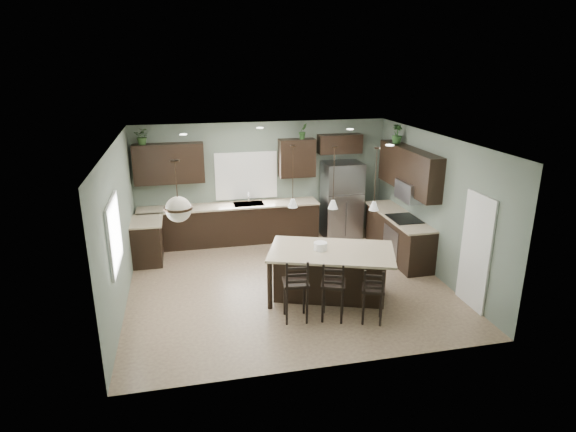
% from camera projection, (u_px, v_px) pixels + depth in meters
% --- Properties ---
extents(ground, '(6.00, 6.00, 0.00)m').
position_uv_depth(ground, '(287.00, 283.00, 9.41)').
color(ground, '#9E8466').
rests_on(ground, ground).
extents(pantry_door, '(0.04, 0.82, 2.04)m').
position_uv_depth(pantry_door, '(476.00, 252.00, 8.26)').
color(pantry_door, white).
rests_on(pantry_door, ground).
extents(window_back, '(1.35, 0.02, 1.00)m').
position_uv_depth(window_back, '(246.00, 176.00, 11.38)').
color(window_back, white).
rests_on(window_back, room_shell).
extents(window_left, '(0.02, 1.10, 1.00)m').
position_uv_depth(window_left, '(113.00, 234.00, 7.57)').
color(window_left, white).
rests_on(window_left, room_shell).
extents(left_return_cabs, '(0.60, 0.90, 0.90)m').
position_uv_depth(left_return_cabs, '(147.00, 242.00, 10.29)').
color(left_return_cabs, black).
rests_on(left_return_cabs, ground).
extents(left_return_countertop, '(0.66, 0.96, 0.04)m').
position_uv_depth(left_return_countertop, '(146.00, 221.00, 10.15)').
color(left_return_countertop, beige).
rests_on(left_return_countertop, left_return_cabs).
extents(back_lower_cabs, '(4.20, 0.60, 0.90)m').
position_uv_depth(back_lower_cabs, '(230.00, 225.00, 11.37)').
color(back_lower_cabs, black).
rests_on(back_lower_cabs, ground).
extents(back_countertop, '(4.20, 0.66, 0.04)m').
position_uv_depth(back_countertop, '(229.00, 206.00, 11.20)').
color(back_countertop, beige).
rests_on(back_countertop, back_lower_cabs).
extents(sink_inset, '(0.70, 0.45, 0.01)m').
position_uv_depth(sink_inset, '(249.00, 204.00, 11.29)').
color(sink_inset, gray).
rests_on(sink_inset, back_countertop).
extents(faucet, '(0.02, 0.02, 0.28)m').
position_uv_depth(faucet, '(249.00, 198.00, 11.22)').
color(faucet, silver).
rests_on(faucet, back_countertop).
extents(back_upper_left, '(1.55, 0.34, 0.90)m').
position_uv_depth(back_upper_left, '(169.00, 164.00, 10.76)').
color(back_upper_left, black).
rests_on(back_upper_left, room_shell).
extents(back_upper_right, '(0.85, 0.34, 0.90)m').
position_uv_depth(back_upper_right, '(297.00, 158.00, 11.36)').
color(back_upper_right, black).
rests_on(back_upper_right, room_shell).
extents(fridge_header, '(1.05, 0.34, 0.45)m').
position_uv_depth(fridge_header, '(340.00, 144.00, 11.49)').
color(fridge_header, black).
rests_on(fridge_header, room_shell).
extents(right_lower_cabs, '(0.60, 2.35, 0.90)m').
position_uv_depth(right_lower_cabs, '(398.00, 236.00, 10.64)').
color(right_lower_cabs, black).
rests_on(right_lower_cabs, ground).
extents(right_countertop, '(0.66, 2.35, 0.04)m').
position_uv_depth(right_countertop, '(399.00, 216.00, 10.49)').
color(right_countertop, beige).
rests_on(right_countertop, right_lower_cabs).
extents(cooktop, '(0.58, 0.75, 0.02)m').
position_uv_depth(cooktop, '(404.00, 219.00, 10.22)').
color(cooktop, black).
rests_on(cooktop, right_countertop).
extents(wall_oven_front, '(0.01, 0.72, 0.60)m').
position_uv_depth(wall_oven_front, '(390.00, 241.00, 10.32)').
color(wall_oven_front, gray).
rests_on(wall_oven_front, right_lower_cabs).
extents(right_upper_cabs, '(0.34, 2.35, 0.90)m').
position_uv_depth(right_upper_cabs, '(409.00, 169.00, 10.20)').
color(right_upper_cabs, black).
rests_on(right_upper_cabs, room_shell).
extents(microwave, '(0.40, 0.75, 0.40)m').
position_uv_depth(microwave, '(411.00, 191.00, 10.06)').
color(microwave, gray).
rests_on(microwave, right_upper_cabs).
extents(refrigerator, '(0.90, 0.74, 1.85)m').
position_uv_depth(refrigerator, '(341.00, 200.00, 11.65)').
color(refrigerator, '#94949C').
rests_on(refrigerator, ground).
extents(kitchen_island, '(2.50, 1.92, 0.92)m').
position_uv_depth(kitchen_island, '(331.00, 274.00, 8.72)').
color(kitchen_island, black).
rests_on(kitchen_island, ground).
extents(serving_dish, '(0.24, 0.24, 0.14)m').
position_uv_depth(serving_dish, '(320.00, 246.00, 8.58)').
color(serving_dish, white).
rests_on(serving_dish, kitchen_island).
extents(bar_stool_left, '(0.45, 0.45, 1.12)m').
position_uv_depth(bar_stool_left, '(296.00, 289.00, 7.94)').
color(bar_stool_left, black).
rests_on(bar_stool_left, ground).
extents(bar_stool_center, '(0.51, 0.51, 1.06)m').
position_uv_depth(bar_stool_center, '(333.00, 290.00, 7.97)').
color(bar_stool_center, black).
rests_on(bar_stool_center, ground).
extents(bar_stool_right, '(0.48, 0.48, 0.99)m').
position_uv_depth(bar_stool_right, '(373.00, 294.00, 7.90)').
color(bar_stool_right, black).
rests_on(bar_stool_right, ground).
extents(pendant_left, '(0.17, 0.17, 1.10)m').
position_uv_depth(pendant_left, '(293.00, 177.00, 8.25)').
color(pendant_left, silver).
rests_on(pendant_left, room_shell).
extents(pendant_center, '(0.17, 0.17, 1.10)m').
position_uv_depth(pendant_center, '(334.00, 178.00, 8.17)').
color(pendant_center, silver).
rests_on(pendant_center, room_shell).
extents(pendant_right, '(0.17, 0.17, 1.10)m').
position_uv_depth(pendant_right, '(375.00, 179.00, 8.09)').
color(pendant_right, white).
rests_on(pendant_right, room_shell).
extents(chandelier, '(0.43, 0.43, 0.94)m').
position_uv_depth(chandelier, '(177.00, 191.00, 7.05)').
color(chandelier, beige).
rests_on(chandelier, room_shell).
extents(plant_back_left, '(0.38, 0.35, 0.37)m').
position_uv_depth(plant_back_left, '(142.00, 136.00, 10.43)').
color(plant_back_left, '#29481F').
rests_on(plant_back_left, back_upper_left).
extents(plant_back_right, '(0.24, 0.22, 0.37)m').
position_uv_depth(plant_back_right, '(303.00, 131.00, 11.17)').
color(plant_back_right, '#2A5224').
rests_on(plant_back_right, back_upper_right).
extents(plant_right_wall, '(0.26, 0.26, 0.41)m').
position_uv_depth(plant_right_wall, '(397.00, 134.00, 10.56)').
color(plant_right_wall, '#2A5425').
rests_on(plant_right_wall, right_upper_cabs).
extents(room_shell, '(6.00, 6.00, 6.00)m').
position_uv_depth(room_shell, '(287.00, 200.00, 8.88)').
color(room_shell, slate).
rests_on(room_shell, ground).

